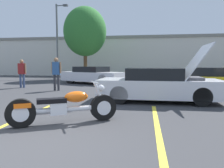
% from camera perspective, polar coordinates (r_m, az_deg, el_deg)
% --- Properties ---
extents(ground_plane, '(80.00, 80.00, 0.00)m').
position_cam_1_polar(ground_plane, '(3.98, -22.72, -15.26)').
color(ground_plane, '#38383A').
extents(parking_stripe_middle, '(0.12, 5.11, 0.01)m').
position_cam_1_polar(parking_stripe_middle, '(5.65, -25.00, -9.19)').
color(parking_stripe_middle, yellow).
rests_on(parking_stripe_middle, ground).
extents(parking_stripe_back, '(0.12, 5.11, 0.01)m').
position_cam_1_polar(parking_stripe_back, '(4.73, 11.86, -11.59)').
color(parking_stripe_back, yellow).
rests_on(parking_stripe_back, ground).
extents(far_building, '(32.00, 4.20, 4.40)m').
position_cam_1_polar(far_building, '(25.78, 4.52, 7.43)').
color(far_building, beige).
rests_on(far_building, ground).
extents(light_pole, '(1.21, 0.28, 6.99)m').
position_cam_1_polar(light_pole, '(21.94, -13.93, 11.69)').
color(light_pole, slate).
rests_on(light_pole, ground).
extents(tree_background, '(3.79, 3.79, 6.41)m').
position_cam_1_polar(tree_background, '(20.06, -7.06, 13.41)').
color(tree_background, brown).
rests_on(tree_background, ground).
extents(motorcycle, '(2.25, 1.33, 0.95)m').
position_cam_1_polar(motorcycle, '(5.13, -12.36, -5.88)').
color(motorcycle, black).
rests_on(motorcycle, ground).
extents(show_car_hood_open, '(4.35, 1.88, 2.06)m').
position_cam_1_polar(show_car_hood_open, '(8.16, 12.16, -0.24)').
color(show_car_hood_open, silver).
rests_on(show_car_hood_open, ground).
extents(parked_car_left_row, '(4.83, 3.47, 1.18)m').
position_cam_1_polar(parked_car_left_row, '(15.09, -4.98, 2.29)').
color(parked_car_left_row, silver).
rests_on(parked_car_left_row, ground).
extents(parked_car_right_row, '(4.27, 2.38, 1.17)m').
position_cam_1_polar(parked_car_right_row, '(13.43, 24.02, 1.33)').
color(parked_car_right_row, yellow).
rests_on(parked_car_right_row, ground).
extents(spectator_near_motorcycle, '(0.52, 0.22, 1.69)m').
position_cam_1_polar(spectator_near_motorcycle, '(11.45, -14.34, 3.29)').
color(spectator_near_motorcycle, '#333338').
rests_on(spectator_near_motorcycle, ground).
extents(spectator_by_show_car, '(0.52, 0.21, 1.61)m').
position_cam_1_polar(spectator_by_show_car, '(13.51, -22.48, 3.12)').
color(spectator_by_show_car, '#38476B').
rests_on(spectator_by_show_car, ground).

